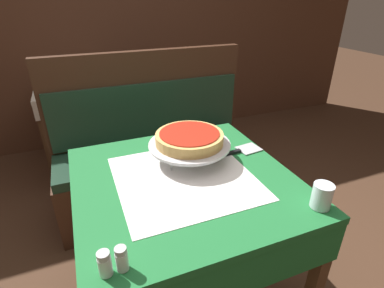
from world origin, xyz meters
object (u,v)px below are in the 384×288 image
Objects in this scene: dining_table_rear at (81,97)px; salt_shaker at (105,264)px; water_glass_near at (322,196)px; condiment_caddy at (80,79)px; pepper_shaker at (122,259)px; dining_table_front at (185,200)px; pizza_pan_stand at (189,145)px; booth_bench at (157,164)px; deep_dish_pizza at (189,138)px; pizza_server at (235,152)px.

dining_table_rear is 10.08× the size of salt_shaker.
salt_shaker is at bearing -179.36° from water_glass_near.
salt_shaker is at bearing -91.56° from condiment_caddy.
water_glass_near is 0.69m from pepper_shaker.
condiment_caddy is (-0.30, 1.65, 0.15)m from dining_table_front.
pepper_shaker is (-0.69, -0.01, -0.01)m from water_glass_near.
pizza_pan_stand is at bearing 60.48° from dining_table_front.
booth_bench is at bearing -63.05° from condiment_caddy.
booth_bench reaches higher than deep_dish_pizza.
pizza_server is 3.94× the size of salt_shaker.
dining_table_front is 2.92× the size of deep_dish_pizza.
pizza_pan_stand is at bearing 122.11° from water_glass_near.
condiment_caddy is at bearing 89.71° from pepper_shaker.
booth_bench reaches higher than pizza_server.
dining_table_front is at bearing -160.31° from pizza_server.
dining_table_rear is 1.57m from deep_dish_pizza.
dining_table_rear is at bearing 88.89° from salt_shaker.
dining_table_front is 0.33m from pizza_server.
pizza_server is (0.19, -0.75, 0.44)m from booth_bench.
booth_bench reaches higher than pizza_pan_stand.
water_glass_near is at bearing -71.12° from condiment_caddy.
pizza_pan_stand is at bearing 51.66° from pepper_shaker.
pepper_shaker is at bearing -131.15° from dining_table_front.
deep_dish_pizza reaches higher than pizza_pan_stand.
pepper_shaker is at bearing -108.86° from booth_bench.
dining_table_rear is at bearing 101.12° from dining_table_front.
condiment_caddy reaches higher than pizza_server.
booth_bench is (0.10, 0.85, -0.32)m from dining_table_front.
pizza_pan_stand is 0.66m from salt_shaker.
booth_bench is 4.54× the size of pizza_server.
dining_table_front is 1.13× the size of dining_table_rear.
deep_dish_pizza is 0.99× the size of pizza_server.
booth_bench reaches higher than condiment_caddy.
condiment_caddy is at bearing 111.18° from pizza_server.
salt_shaker and pepper_shaker have the same top height.
deep_dish_pizza reaches higher than water_glass_near.
pepper_shaker is 0.42× the size of condiment_caddy.
pepper_shaker is 2.01m from condiment_caddy.
booth_bench is 17.91× the size of salt_shaker.
pizza_server is (0.22, -0.03, -0.10)m from deep_dish_pizza.
pizza_server is at bearing -68.82° from condiment_caddy.
condiment_caddy is (-0.38, 1.52, -0.04)m from pizza_pan_stand.
water_glass_near is 0.51× the size of condiment_caddy.
booth_bench is 18.07× the size of pepper_shaker.
pepper_shaker is (0.04, -0.00, -0.00)m from salt_shaker.
deep_dish_pizza is 1.57m from condiment_caddy.
salt_shaker is 2.01m from condiment_caddy.
dining_table_rear is at bearing 109.44° from water_glass_near.
salt_shaker is at bearing 180.00° from pepper_shaker.
pizza_server is (0.29, 0.11, 0.12)m from dining_table_front.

